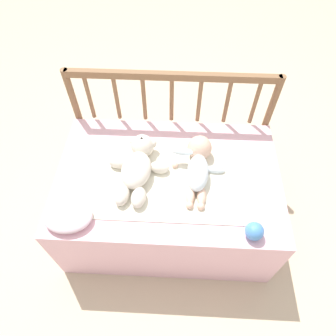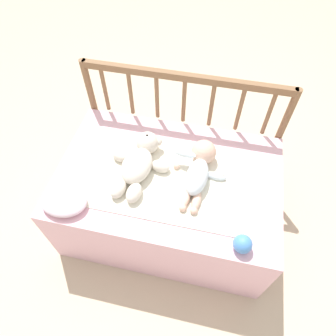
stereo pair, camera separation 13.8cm
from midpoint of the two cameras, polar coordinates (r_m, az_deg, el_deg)
name	(u,v)px [view 1 (the left image)]	position (r m, az deg, el deg)	size (l,w,h in m)	color
ground_plane	(168,217)	(1.82, -2.19, -9.53)	(12.00, 12.00, 0.00)	#C6B293
crib_mattress	(168,198)	(1.62, -2.44, -5.96)	(1.08, 0.71, 0.45)	#EDB7C6
crib_rail	(172,108)	(1.62, -1.81, 11.16)	(1.08, 0.04, 0.75)	brown
blanket	(167,177)	(1.42, -3.05, -1.95)	(0.76, 0.47, 0.01)	silver
teddy_bear	(138,166)	(1.42, -8.61, 0.23)	(0.30, 0.39, 0.12)	silver
baby	(198,164)	(1.41, 3.03, 0.58)	(0.26, 0.38, 0.12)	white
toy_ball	(254,231)	(1.28, 13.14, -11.87)	(0.08, 0.08, 0.08)	#4C8CDB
small_pillow	(68,216)	(1.38, -21.33, -8.79)	(0.21, 0.16, 0.06)	silver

